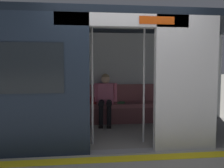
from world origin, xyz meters
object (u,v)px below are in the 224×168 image
object	(u,v)px
book	(121,103)
grab_pole_far	(144,83)
person_seated	(105,95)
grab_pole_door	(92,83)
train_car	(110,60)
bench_seat	(109,108)
handbag	(91,100)

from	to	relation	value
book	grab_pole_far	bearing A→B (deg)	117.56
person_seated	grab_pole_door	bearing A→B (deg)	75.92
train_car	bench_seat	distance (m)	1.46
grab_pole_far	handbag	bearing A→B (deg)	-60.74
grab_pole_far	person_seated	bearing A→B (deg)	-69.42
grab_pole_door	bench_seat	bearing A→B (deg)	-106.82
train_car	grab_pole_door	world-z (taller)	train_car
handbag	book	size ratio (longest dim) A/B	1.18
train_car	bench_seat	xyz separation A→B (m)	(-0.08, -0.89, -1.15)
handbag	grab_pole_door	xyz separation A→B (m)	(0.03, 1.61, 0.54)
book	train_car	bearing A→B (deg)	89.89
person_seated	book	xyz separation A→B (m)	(-0.40, -0.12, -0.20)
bench_seat	handbag	xyz separation A→B (m)	(0.43, -0.07, 0.20)
handbag	grab_pole_far	size ratio (longest dim) A/B	0.12
train_car	handbag	distance (m)	1.40
person_seated	book	size ratio (longest dim) A/B	5.45
handbag	grab_pole_far	xyz separation A→B (m)	(-0.90, 1.60, 0.54)
grab_pole_far	book	bearing A→B (deg)	-84.35
handbag	grab_pole_door	size ratio (longest dim) A/B	0.12
train_car	handbag	world-z (taller)	train_car
handbag	grab_pole_door	distance (m)	1.69
handbag	grab_pole_door	bearing A→B (deg)	88.94
bench_seat	grab_pole_door	size ratio (longest dim) A/B	1.13
book	grab_pole_far	size ratio (longest dim) A/B	0.10
book	grab_pole_door	distance (m)	1.88
handbag	grab_pole_far	distance (m)	1.92
train_car	bench_seat	world-z (taller)	train_car
person_seated	book	world-z (taller)	person_seated
train_car	book	world-z (taller)	train_car
person_seated	grab_pole_door	xyz separation A→B (m)	(0.37, 1.48, 0.40)
train_car	person_seated	size ratio (longest dim) A/B	5.34
bench_seat	book	xyz separation A→B (m)	(-0.31, -0.07, 0.12)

